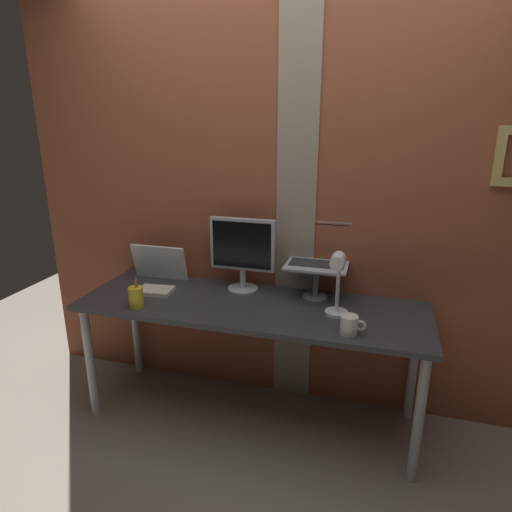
{
  "coord_description": "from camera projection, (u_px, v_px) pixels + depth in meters",
  "views": [
    {
      "loc": [
        0.55,
        -2.07,
        1.74
      ],
      "look_at": [
        -0.11,
        0.2,
        0.99
      ],
      "focal_mm": 31.02,
      "sensor_mm": 36.0,
      "label": 1
    }
  ],
  "objects": [
    {
      "name": "laptop_stand",
      "position": [
        316.0,
        277.0,
        2.52
      ],
      "size": [
        0.28,
        0.22,
        0.19
      ],
      "color": "gray",
      "rests_on": "desk"
    },
    {
      "name": "ground_plane",
      "position": [
        264.0,
        429.0,
        2.57
      ],
      "size": [
        6.0,
        6.0,
        0.0
      ],
      "primitive_type": "plane",
      "color": "gray"
    },
    {
      "name": "monitor",
      "position": [
        242.0,
        249.0,
        2.59
      ],
      "size": [
        0.39,
        0.18,
        0.44
      ],
      "color": "#ADB2B7",
      "rests_on": "desk"
    },
    {
      "name": "laptop",
      "position": [
        319.0,
        252.0,
        2.55
      ],
      "size": [
        0.35,
        0.32,
        0.24
      ],
      "color": "#ADB2B7",
      "rests_on": "laptop_stand"
    },
    {
      "name": "pen_cup",
      "position": [
        136.0,
        297.0,
        2.41
      ],
      "size": [
        0.08,
        0.08,
        0.18
      ],
      "color": "yellow",
      "rests_on": "desk"
    },
    {
      "name": "coffee_mug",
      "position": [
        350.0,
        325.0,
        2.11
      ],
      "size": [
        0.12,
        0.08,
        0.1
      ],
      "color": "silver",
      "rests_on": "desk"
    },
    {
      "name": "desk",
      "position": [
        251.0,
        316.0,
        2.49
      ],
      "size": [
        1.94,
        0.63,
        0.74
      ],
      "color": "#333338",
      "rests_on": "ground_plane"
    },
    {
      "name": "paper_clutter_stack",
      "position": [
        156.0,
        291.0,
        2.62
      ],
      "size": [
        0.21,
        0.16,
        0.03
      ],
      "primitive_type": "cube",
      "rotation": [
        0.0,
        0.0,
        0.08
      ],
      "color": "silver",
      "rests_on": "desk"
    },
    {
      "name": "whiteboard_panel",
      "position": [
        159.0,
        262.0,
        2.81
      ],
      "size": [
        0.36,
        0.07,
        0.23
      ],
      "primitive_type": "cube",
      "rotation": [
        0.22,
        0.0,
        0.0
      ],
      "color": "white",
      "rests_on": "desk"
    },
    {
      "name": "brick_wall_back",
      "position": [
        286.0,
        197.0,
        2.61
      ],
      "size": [
        3.31,
        0.16,
        2.56
      ],
      "color": "brown",
      "rests_on": "ground_plane"
    },
    {
      "name": "desk_lamp",
      "position": [
        337.0,
        278.0,
        2.22
      ],
      "size": [
        0.12,
        0.2,
        0.36
      ],
      "color": "white",
      "rests_on": "desk"
    }
  ]
}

